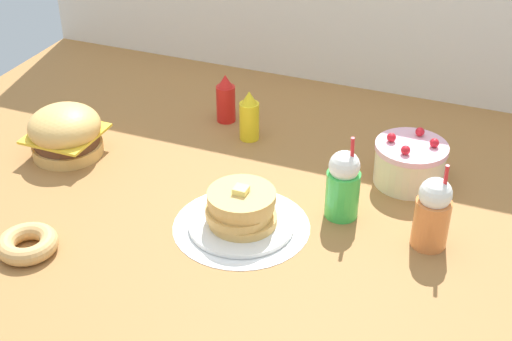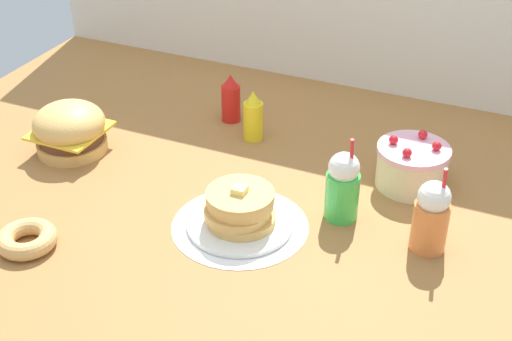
{
  "view_description": "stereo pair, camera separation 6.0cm",
  "coord_description": "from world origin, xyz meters",
  "px_view_note": "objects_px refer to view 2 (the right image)",
  "views": [
    {
      "loc": [
        0.74,
        -1.56,
        1.23
      ],
      "look_at": [
        0.08,
        0.08,
        0.11
      ],
      "focal_mm": 50.76,
      "sensor_mm": 36.0,
      "label": 1
    },
    {
      "loc": [
        0.8,
        -1.54,
        1.23
      ],
      "look_at": [
        0.08,
        0.08,
        0.11
      ],
      "focal_mm": 50.76,
      "sensor_mm": 36.0,
      "label": 2
    }
  ],
  "objects_px": {
    "layer_cake": "(412,166)",
    "cream_soda_cup": "(343,186)",
    "orange_float_cup": "(431,217)",
    "mustard_bottle": "(253,117)",
    "donut_pink_glaze": "(27,238)",
    "ketchup_bottle": "(231,99)",
    "pancake_stack": "(240,211)",
    "burger": "(70,129)"
  },
  "relations": [
    {
      "from": "layer_cake",
      "to": "cream_soda_cup",
      "type": "xyz_separation_m",
      "value": [
        -0.14,
        -0.25,
        0.04
      ]
    },
    {
      "from": "orange_float_cup",
      "to": "layer_cake",
      "type": "bearing_deg",
      "value": 112.02
    },
    {
      "from": "mustard_bottle",
      "to": "donut_pink_glaze",
      "type": "bearing_deg",
      "value": -111.94
    },
    {
      "from": "ketchup_bottle",
      "to": "orange_float_cup",
      "type": "xyz_separation_m",
      "value": [
        0.8,
        -0.45,
        0.02
      ]
    },
    {
      "from": "layer_cake",
      "to": "ketchup_bottle",
      "type": "height_order",
      "value": "ketchup_bottle"
    },
    {
      "from": "pancake_stack",
      "to": "orange_float_cup",
      "type": "bearing_deg",
      "value": 13.12
    },
    {
      "from": "layer_cake",
      "to": "donut_pink_glaze",
      "type": "xyz_separation_m",
      "value": [
        -0.88,
        -0.72,
        -0.04
      ]
    },
    {
      "from": "burger",
      "to": "mustard_bottle",
      "type": "height_order",
      "value": "mustard_bottle"
    },
    {
      "from": "burger",
      "to": "layer_cake",
      "type": "distance_m",
      "value": 1.1
    },
    {
      "from": "layer_cake",
      "to": "cream_soda_cup",
      "type": "relative_size",
      "value": 0.83
    },
    {
      "from": "pancake_stack",
      "to": "orange_float_cup",
      "type": "relative_size",
      "value": 1.13
    },
    {
      "from": "pancake_stack",
      "to": "donut_pink_glaze",
      "type": "xyz_separation_m",
      "value": [
        -0.49,
        -0.32,
        -0.03
      ]
    },
    {
      "from": "pancake_stack",
      "to": "mustard_bottle",
      "type": "height_order",
      "value": "mustard_bottle"
    },
    {
      "from": "ketchup_bottle",
      "to": "cream_soda_cup",
      "type": "relative_size",
      "value": 0.67
    },
    {
      "from": "layer_cake",
      "to": "mustard_bottle",
      "type": "relative_size",
      "value": 1.25
    },
    {
      "from": "mustard_bottle",
      "to": "pancake_stack",
      "type": "bearing_deg",
      "value": -70.23
    },
    {
      "from": "layer_cake",
      "to": "ketchup_bottle",
      "type": "relative_size",
      "value": 1.25
    },
    {
      "from": "pancake_stack",
      "to": "ketchup_bottle",
      "type": "distance_m",
      "value": 0.64
    },
    {
      "from": "cream_soda_cup",
      "to": "donut_pink_glaze",
      "type": "bearing_deg",
      "value": -147.01
    },
    {
      "from": "layer_cake",
      "to": "ketchup_bottle",
      "type": "bearing_deg",
      "value": 166.98
    },
    {
      "from": "layer_cake",
      "to": "mustard_bottle",
      "type": "xyz_separation_m",
      "value": [
        -0.56,
        0.07,
        0.01
      ]
    },
    {
      "from": "donut_pink_glaze",
      "to": "mustard_bottle",
      "type": "bearing_deg",
      "value": 68.06
    },
    {
      "from": "pancake_stack",
      "to": "donut_pink_glaze",
      "type": "bearing_deg",
      "value": -147.23
    },
    {
      "from": "pancake_stack",
      "to": "mustard_bottle",
      "type": "distance_m",
      "value": 0.51
    },
    {
      "from": "burger",
      "to": "donut_pink_glaze",
      "type": "xyz_separation_m",
      "value": [
        0.2,
        -0.48,
        -0.05
      ]
    },
    {
      "from": "burger",
      "to": "donut_pink_glaze",
      "type": "distance_m",
      "value": 0.52
    },
    {
      "from": "pancake_stack",
      "to": "donut_pink_glaze",
      "type": "relative_size",
      "value": 1.83
    },
    {
      "from": "ketchup_bottle",
      "to": "mustard_bottle",
      "type": "distance_m",
      "value": 0.15
    },
    {
      "from": "layer_cake",
      "to": "mustard_bottle",
      "type": "bearing_deg",
      "value": 172.87
    },
    {
      "from": "burger",
      "to": "mustard_bottle",
      "type": "xyz_separation_m",
      "value": [
        0.52,
        0.32,
        0.0
      ]
    },
    {
      "from": "mustard_bottle",
      "to": "orange_float_cup",
      "type": "height_order",
      "value": "orange_float_cup"
    },
    {
      "from": "donut_pink_glaze",
      "to": "ketchup_bottle",
      "type": "bearing_deg",
      "value": 77.63
    },
    {
      "from": "layer_cake",
      "to": "donut_pink_glaze",
      "type": "bearing_deg",
      "value": -140.56
    },
    {
      "from": "cream_soda_cup",
      "to": "orange_float_cup",
      "type": "bearing_deg",
      "value": -9.64
    },
    {
      "from": "donut_pink_glaze",
      "to": "burger",
      "type": "bearing_deg",
      "value": 112.46
    },
    {
      "from": "cream_soda_cup",
      "to": "donut_pink_glaze",
      "type": "height_order",
      "value": "cream_soda_cup"
    },
    {
      "from": "mustard_bottle",
      "to": "donut_pink_glaze",
      "type": "xyz_separation_m",
      "value": [
        -0.32,
        -0.79,
        -0.06
      ]
    },
    {
      "from": "layer_cake",
      "to": "mustard_bottle",
      "type": "height_order",
      "value": "mustard_bottle"
    },
    {
      "from": "donut_pink_glaze",
      "to": "pancake_stack",
      "type": "bearing_deg",
      "value": 32.77
    },
    {
      "from": "pancake_stack",
      "to": "mustard_bottle",
      "type": "xyz_separation_m",
      "value": [
        -0.17,
        0.48,
        0.03
      ]
    },
    {
      "from": "ketchup_bottle",
      "to": "donut_pink_glaze",
      "type": "relative_size",
      "value": 1.08
    },
    {
      "from": "cream_soda_cup",
      "to": "orange_float_cup",
      "type": "xyz_separation_m",
      "value": [
        0.26,
        -0.04,
        0.0
      ]
    }
  ]
}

